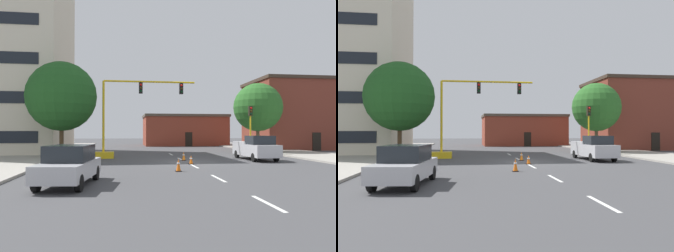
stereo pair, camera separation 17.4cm
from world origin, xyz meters
TOP-DOWN VIEW (x-y plane):
  - ground_plane at (0.00, 0.00)m, footprint 160.00×160.00m
  - sidewalk_left at (-13.02, 8.00)m, footprint 6.00×56.00m
  - sidewalk_right at (13.02, 8.00)m, footprint 6.00×56.00m
  - lane_stripe_seg_0 at (0.00, -14.00)m, footprint 0.16×2.40m
  - lane_stripe_seg_1 at (0.00, -8.50)m, footprint 0.16×2.40m
  - lane_stripe_seg_2 at (0.00, -3.00)m, footprint 0.16×2.40m
  - lane_stripe_seg_3 at (0.00, 2.50)m, footprint 0.16×2.40m
  - lane_stripe_seg_4 at (0.00, 8.00)m, footprint 0.16×2.40m
  - building_brick_center at (5.15, 28.52)m, footprint 13.55×8.70m
  - building_row_right at (18.32, 16.17)m, footprint 12.29×9.34m
  - traffic_signal_gantry at (-5.34, 4.21)m, footprint 8.99×1.20m
  - traffic_light_pole_right at (7.56, 5.77)m, footprint 0.32×0.47m
  - tree_right_mid at (9.84, 9.28)m, footprint 5.30×5.30m
  - tree_left_near at (-9.98, 4.08)m, footprint 5.91×5.91m
  - pickup_truck_silver at (6.03, 1.03)m, footprint 2.04×5.41m
  - sedan_silver_near_left at (-7.00, -9.54)m, footprint 2.37×4.69m
  - traffic_cone_roadside_a at (0.05, 1.21)m, footprint 0.36×0.36m
  - traffic_cone_roadside_b at (-1.52, -5.59)m, footprint 0.36×0.36m
  - traffic_cone_roadside_c at (0.05, -1.66)m, footprint 0.36×0.36m

SIDE VIEW (x-z plane):
  - ground_plane at x=0.00m, z-range 0.00..0.00m
  - lane_stripe_seg_0 at x=0.00m, z-range 0.00..0.01m
  - lane_stripe_seg_1 at x=0.00m, z-range 0.00..0.01m
  - lane_stripe_seg_2 at x=0.00m, z-range 0.00..0.01m
  - lane_stripe_seg_3 at x=0.00m, z-range 0.00..0.01m
  - lane_stripe_seg_4 at x=0.00m, z-range 0.00..0.01m
  - sidewalk_left at x=-13.02m, z-range 0.00..0.14m
  - sidewalk_right at x=13.02m, z-range 0.00..0.14m
  - traffic_cone_roadside_c at x=0.05m, z-range -0.01..0.63m
  - traffic_cone_roadside_a at x=0.05m, z-range -0.01..0.70m
  - traffic_cone_roadside_b at x=-1.52m, z-range -0.01..0.75m
  - sedan_silver_near_left at x=-7.00m, z-range 0.02..1.76m
  - pickup_truck_silver at x=6.03m, z-range -0.02..1.97m
  - traffic_signal_gantry at x=-5.34m, z-range -1.18..5.65m
  - building_brick_center at x=5.15m, z-range 0.01..5.07m
  - traffic_light_pole_right at x=7.56m, z-range 1.13..5.93m
  - building_row_right at x=18.32m, z-range 0.01..9.15m
  - tree_right_mid at x=9.84m, z-range 1.16..8.80m
  - tree_left_near at x=-9.98m, z-range 1.18..9.45m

